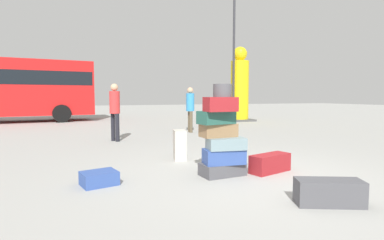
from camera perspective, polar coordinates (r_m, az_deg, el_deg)
name	(u,v)px	position (r m, az deg, el deg)	size (l,w,h in m)	color
ground_plane	(248,176)	(5.21, 10.49, -10.39)	(80.00, 80.00, 0.00)	#9E9E99
suitcase_tower	(222,138)	(5.05, 5.61, -3.45)	(0.80, 0.55, 1.53)	#4C4C51
suitcase_cream_foreground_far	(180,145)	(6.36, -2.34, -4.74)	(0.24, 0.42, 0.62)	beige
suitcase_navy_upright_blue	(99,178)	(4.82, -17.16, -10.48)	(0.50, 0.40, 0.20)	#334F99
suitcase_charcoal_right_side	(329,192)	(4.16, 24.51, -12.35)	(0.79, 0.30, 0.32)	#4C4C51
suitcase_maroon_behind_tower	(270,163)	(5.53, 14.56, -7.91)	(0.79, 0.30, 0.32)	maroon
person_bearded_onlooker	(190,106)	(11.08, -0.34, 2.74)	(0.30, 0.34, 1.66)	brown
person_tourist_with_camera	(115,107)	(9.15, -14.41, 2.40)	(0.30, 0.31, 1.70)	black
yellow_dummy_statue	(240,88)	(16.40, 9.01, 5.95)	(1.34, 1.34, 3.94)	yellow
lamp_post	(234,37)	(16.13, 7.95, 15.36)	(0.36, 0.36, 6.80)	#333338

